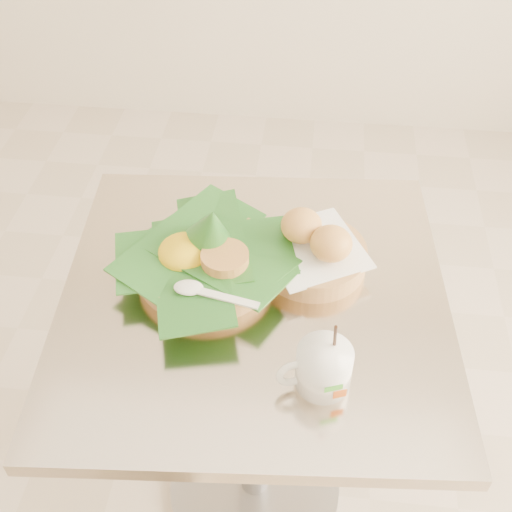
# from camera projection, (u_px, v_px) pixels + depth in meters

# --- Properties ---
(floor) EXTENTS (3.60, 3.60, 0.00)m
(floor) POSITION_uv_depth(u_px,v_px,m) (199.00, 481.00, 1.70)
(floor) COLOR beige
(floor) RESTS_ON ground
(cafe_table) EXTENTS (0.75, 0.75, 0.75)m
(cafe_table) POSITION_uv_depth(u_px,v_px,m) (254.00, 366.00, 1.32)
(cafe_table) COLOR gray
(cafe_table) RESTS_ON floor
(rice_basket) EXTENTS (0.33, 0.33, 0.16)m
(rice_basket) POSITION_uv_depth(u_px,v_px,m) (205.00, 254.00, 1.18)
(rice_basket) COLOR tan
(rice_basket) RESTS_ON cafe_table
(bread_basket) EXTENTS (0.23, 0.23, 0.11)m
(bread_basket) POSITION_uv_depth(u_px,v_px,m) (313.00, 250.00, 1.19)
(bread_basket) COLOR tan
(bread_basket) RESTS_ON cafe_table
(coffee_mug) EXTENTS (0.12, 0.09, 0.15)m
(coffee_mug) POSITION_uv_depth(u_px,v_px,m) (322.00, 367.00, 1.00)
(coffee_mug) COLOR white
(coffee_mug) RESTS_ON cafe_table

